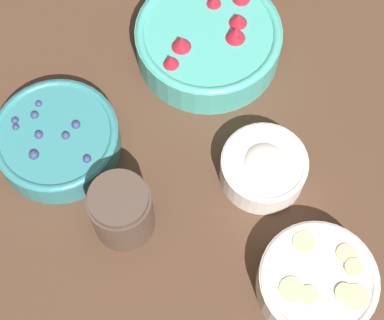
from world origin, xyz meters
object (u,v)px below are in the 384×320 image
(bowl_blueberries, at_px, (57,139))
(jar_chocolate, at_px, (122,211))
(bowl_strawberries, at_px, (209,39))
(bowl_bananas, at_px, (317,282))
(bowl_cream, at_px, (264,167))

(bowl_blueberries, xyz_separation_m, jar_chocolate, (-0.15, -0.05, 0.02))
(bowl_strawberries, bearing_deg, jar_chocolate, 133.86)
(bowl_blueberries, bearing_deg, bowl_bananas, -143.67)
(bowl_cream, xyz_separation_m, jar_chocolate, (0.01, 0.21, 0.02))
(bowl_cream, bearing_deg, jar_chocolate, 87.05)
(bowl_blueberries, distance_m, bowl_cream, 0.30)
(bowl_blueberries, relative_size, bowl_cream, 1.47)
(bowl_cream, bearing_deg, bowl_strawberries, -3.68)
(bowl_bananas, height_order, bowl_cream, bowl_cream)
(bowl_strawberries, xyz_separation_m, jar_chocolate, (-0.22, 0.22, 0.01))
(bowl_strawberries, bearing_deg, bowl_cream, 176.32)
(bowl_bananas, height_order, jar_chocolate, jar_chocolate)
(jar_chocolate, bearing_deg, bowl_cream, -92.95)
(bowl_strawberries, height_order, bowl_blueberries, bowl_strawberries)
(bowl_bananas, bearing_deg, jar_chocolate, 46.91)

